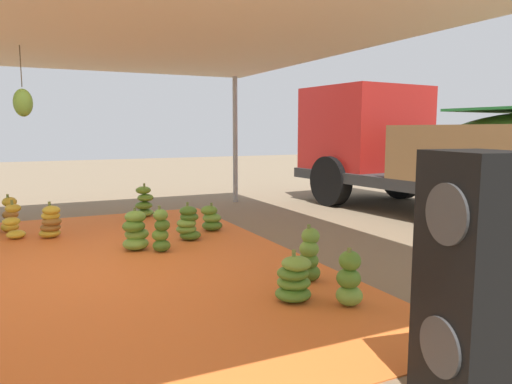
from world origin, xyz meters
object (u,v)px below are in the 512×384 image
(banana_bunch_7, at_px, (349,280))
(banana_bunch_14, at_px, (188,224))
(banana_bunch_6, at_px, (161,232))
(banana_bunch_0, at_px, (51,223))
(banana_bunch_10, at_px, (10,216))
(banana_bunch_3, at_px, (294,280))
(cargo_truck_main, at_px, (457,148))
(banana_bunch_11, at_px, (135,232))
(banana_bunch_2, at_px, (14,223))
(banana_bunch_12, at_px, (211,219))
(speaker_stack, at_px, (471,283))
(banana_bunch_1, at_px, (144,203))
(banana_bunch_8, at_px, (309,256))

(banana_bunch_7, distance_m, banana_bunch_14, 3.06)
(banana_bunch_6, xyz_separation_m, banana_bunch_14, (-0.47, 0.50, -0.03))
(banana_bunch_0, relative_size, banana_bunch_10, 0.91)
(banana_bunch_3, bearing_deg, cargo_truck_main, 117.27)
(banana_bunch_3, bearing_deg, banana_bunch_11, -160.29)
(banana_bunch_3, bearing_deg, banana_bunch_2, -149.06)
(banana_bunch_0, height_order, banana_bunch_7, banana_bunch_7)
(banana_bunch_3, bearing_deg, banana_bunch_10, -151.81)
(banana_bunch_12, height_order, speaker_stack, speaker_stack)
(banana_bunch_6, distance_m, banana_bunch_12, 1.37)
(banana_bunch_0, distance_m, banana_bunch_14, 1.96)
(banana_bunch_1, bearing_deg, banana_bunch_8, 8.72)
(banana_bunch_12, bearing_deg, banana_bunch_3, -7.10)
(banana_bunch_0, bearing_deg, speaker_stack, 18.41)
(banana_bunch_11, distance_m, cargo_truck_main, 5.59)
(banana_bunch_8, bearing_deg, banana_bunch_14, -166.95)
(banana_bunch_10, relative_size, speaker_stack, 0.40)
(banana_bunch_1, height_order, banana_bunch_14, banana_bunch_1)
(banana_bunch_0, distance_m, speaker_stack, 5.84)
(banana_bunch_2, height_order, banana_bunch_3, banana_bunch_2)
(banana_bunch_14, bearing_deg, banana_bunch_0, -119.73)
(banana_bunch_0, xyz_separation_m, banana_bunch_2, (-0.15, -0.47, 0.01))
(banana_bunch_7, relative_size, banana_bunch_12, 1.20)
(banana_bunch_11, distance_m, speaker_stack, 4.44)
(cargo_truck_main, bearing_deg, banana_bunch_12, -100.41)
(banana_bunch_2, relative_size, banana_bunch_6, 0.95)
(banana_bunch_11, distance_m, banana_bunch_12, 1.45)
(banana_bunch_12, bearing_deg, banana_bunch_6, -47.63)
(banana_bunch_1, xyz_separation_m, banana_bunch_2, (0.94, -2.04, -0.02))
(banana_bunch_3, distance_m, banana_bunch_7, 0.49)
(banana_bunch_2, xyz_separation_m, banana_bunch_3, (3.82, 2.29, -0.04))
(banana_bunch_1, distance_m, banana_bunch_6, 2.55)
(banana_bunch_7, xyz_separation_m, banana_bunch_8, (-0.73, 0.05, 0.03))
(banana_bunch_3, xyz_separation_m, speaker_stack, (1.85, 0.02, 0.51))
(banana_bunch_0, height_order, speaker_stack, speaker_stack)
(banana_bunch_6, xyz_separation_m, cargo_truck_main, (-0.15, 5.23, 0.95))
(banana_bunch_1, relative_size, cargo_truck_main, 0.08)
(cargo_truck_main, height_order, speaker_stack, cargo_truck_main)
(banana_bunch_6, height_order, banana_bunch_14, banana_bunch_6)
(banana_bunch_2, bearing_deg, banana_bunch_12, 76.07)
(banana_bunch_12, bearing_deg, banana_bunch_0, -103.20)
(cargo_truck_main, bearing_deg, banana_bunch_11, -90.97)
(banana_bunch_8, xyz_separation_m, banana_bunch_14, (-2.29, -0.53, -0.04))
(banana_bunch_3, xyz_separation_m, cargo_truck_main, (-2.38, 4.62, 1.01))
(banana_bunch_6, height_order, speaker_stack, speaker_stack)
(banana_bunch_0, height_order, banana_bunch_3, banana_bunch_0)
(banana_bunch_8, relative_size, speaker_stack, 0.41)
(banana_bunch_10, bearing_deg, banana_bunch_11, 37.48)
(banana_bunch_8, bearing_deg, speaker_stack, -9.95)
(banana_bunch_12, xyz_separation_m, cargo_truck_main, (0.78, 4.22, 1.03))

